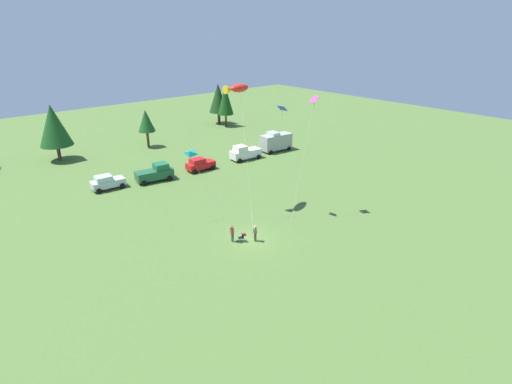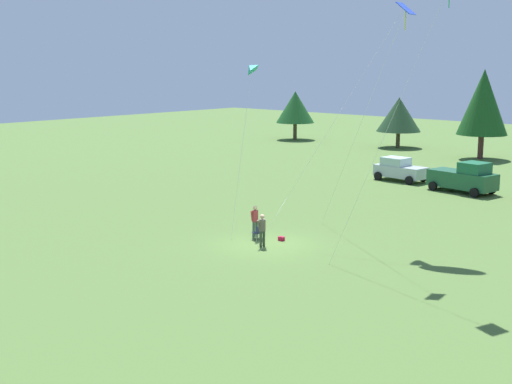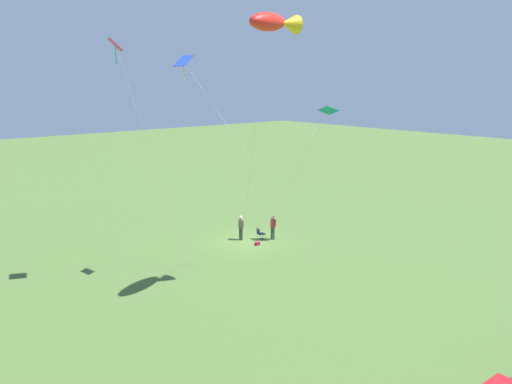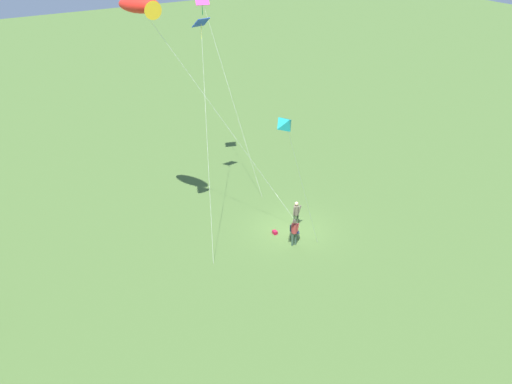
% 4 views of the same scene
% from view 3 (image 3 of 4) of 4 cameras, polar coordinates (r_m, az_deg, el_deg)
% --- Properties ---
extents(ground_plane, '(160.00, 160.00, 0.00)m').
position_cam_3_polar(ground_plane, '(35.14, -1.02, -5.62)').
color(ground_plane, '#4B6930').
extents(person_kite_flyer, '(0.37, 0.60, 1.74)m').
position_cam_3_polar(person_kite_flyer, '(35.12, -1.74, -3.89)').
color(person_kite_flyer, '#36452E').
rests_on(person_kite_flyer, ground).
extents(folding_chair, '(0.59, 0.59, 0.82)m').
position_cam_3_polar(folding_chair, '(35.29, 0.44, -4.71)').
color(folding_chair, '#252C48').
rests_on(folding_chair, ground).
extents(person_spectator, '(0.35, 0.55, 1.74)m').
position_cam_3_polar(person_spectator, '(35.23, 1.93, -3.84)').
color(person_spectator, '#354F3E').
rests_on(person_spectator, ground).
extents(backpack_on_grass, '(0.33, 0.23, 0.22)m').
position_cam_3_polar(backpack_on_grass, '(34.23, 0.15, -5.91)').
color(backpack_on_grass, '#B21432').
rests_on(backpack_on_grass, ground).
extents(kite_large_fish, '(6.26, 8.79, 14.27)m').
position_cam_3_polar(kite_large_fish, '(25.49, 1.97, 18.81)').
color(kite_large_fish, red).
rests_on(kite_large_fish, ground).
extents(kite_diamond_rainbow, '(5.20, 2.25, 13.10)m').
position_cam_3_polar(kite_diamond_rainbow, '(27.70, -15.45, 14.90)').
color(kite_diamond_rainbow, '#D93993').
rests_on(kite_diamond_rainbow, ground).
extents(kite_delta_teal, '(2.87, 4.55, 9.51)m').
position_cam_3_polar(kite_delta_teal, '(34.11, 8.33, 9.34)').
color(kite_delta_teal, teal).
rests_on(kite_delta_teal, ground).
extents(kite_diamond_blue, '(7.72, 3.94, 12.30)m').
position_cam_3_polar(kite_diamond_blue, '(27.62, -7.62, 13.65)').
color(kite_diamond_blue, blue).
rests_on(kite_diamond_blue, ground).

